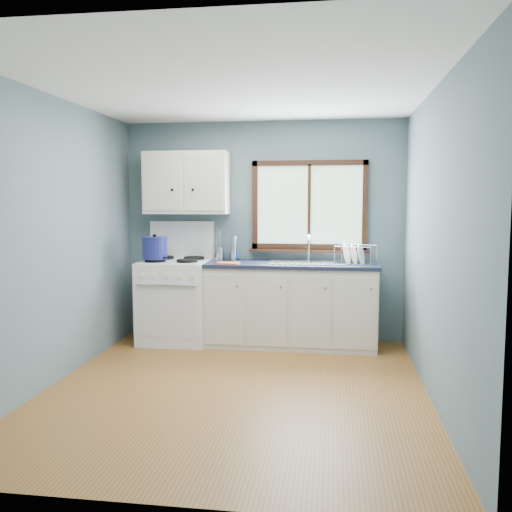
# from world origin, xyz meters

# --- Properties ---
(floor) EXTENTS (3.20, 3.60, 0.02)m
(floor) POSITION_xyz_m (0.00, 0.00, -0.01)
(floor) COLOR #905C28
(floor) RESTS_ON ground
(ceiling) EXTENTS (3.20, 3.60, 0.02)m
(ceiling) POSITION_xyz_m (0.00, 0.00, 2.51)
(ceiling) COLOR white
(ceiling) RESTS_ON wall_back
(wall_back) EXTENTS (3.20, 0.02, 2.50)m
(wall_back) POSITION_xyz_m (0.00, 1.81, 1.25)
(wall_back) COLOR slate
(wall_back) RESTS_ON ground
(wall_front) EXTENTS (3.20, 0.02, 2.50)m
(wall_front) POSITION_xyz_m (0.00, -1.81, 1.25)
(wall_front) COLOR slate
(wall_front) RESTS_ON ground
(wall_left) EXTENTS (0.02, 3.60, 2.50)m
(wall_left) POSITION_xyz_m (-1.61, 0.00, 1.25)
(wall_left) COLOR slate
(wall_left) RESTS_ON ground
(wall_right) EXTENTS (0.02, 3.60, 2.50)m
(wall_right) POSITION_xyz_m (1.61, 0.00, 1.25)
(wall_right) COLOR slate
(wall_right) RESTS_ON ground
(gas_range) EXTENTS (0.76, 0.69, 1.36)m
(gas_range) POSITION_xyz_m (-0.95, 1.47, 0.49)
(gas_range) COLOR white
(gas_range) RESTS_ON floor
(base_cabinets) EXTENTS (1.85, 0.60, 0.88)m
(base_cabinets) POSITION_xyz_m (0.36, 1.49, 0.41)
(base_cabinets) COLOR beige
(base_cabinets) RESTS_ON floor
(countertop) EXTENTS (1.89, 0.64, 0.04)m
(countertop) POSITION_xyz_m (0.36, 1.49, 0.90)
(countertop) COLOR black
(countertop) RESTS_ON base_cabinets
(sink) EXTENTS (0.84, 0.46, 0.44)m
(sink) POSITION_xyz_m (0.54, 1.49, 0.86)
(sink) COLOR silver
(sink) RESTS_ON countertop
(window) EXTENTS (1.36, 0.10, 1.03)m
(window) POSITION_xyz_m (0.54, 1.77, 1.48)
(window) COLOR #9EC6A8
(window) RESTS_ON wall_back
(upper_cabinets) EXTENTS (0.95, 0.35, 0.70)m
(upper_cabinets) POSITION_xyz_m (-0.85, 1.63, 1.80)
(upper_cabinets) COLOR beige
(upper_cabinets) RESTS_ON wall_back
(skillet) EXTENTS (0.38, 0.32, 0.05)m
(skillet) POSITION_xyz_m (-1.14, 1.31, 0.98)
(skillet) COLOR black
(skillet) RESTS_ON gas_range
(stockpot) EXTENTS (0.31, 0.31, 0.28)m
(stockpot) POSITION_xyz_m (-1.13, 1.31, 1.08)
(stockpot) COLOR navy
(stockpot) RESTS_ON gas_range
(utensil_crock) EXTENTS (0.16, 0.16, 0.38)m
(utensil_crock) POSITION_xyz_m (-0.49, 1.66, 1.00)
(utensil_crock) COLOR silver
(utensil_crock) RESTS_ON countertop
(thermos) EXTENTS (0.09, 0.09, 0.28)m
(thermos) POSITION_xyz_m (-0.31, 1.65, 1.06)
(thermos) COLOR silver
(thermos) RESTS_ON countertop
(soap_bottle) EXTENTS (0.13, 0.13, 0.28)m
(soap_bottle) POSITION_xyz_m (-0.31, 1.69, 1.06)
(soap_bottle) COLOR #1E51AC
(soap_bottle) RESTS_ON countertop
(dish_towel) EXTENTS (0.24, 0.18, 0.02)m
(dish_towel) POSITION_xyz_m (-0.31, 1.29, 0.93)
(dish_towel) COLOR #D65F35
(dish_towel) RESTS_ON countertop
(dish_rack) EXTENTS (0.48, 0.42, 0.21)m
(dish_rack) POSITION_xyz_m (1.04, 1.50, 0.98)
(dish_rack) COLOR silver
(dish_rack) RESTS_ON countertop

